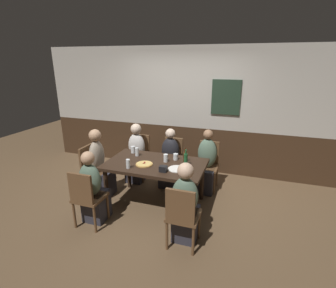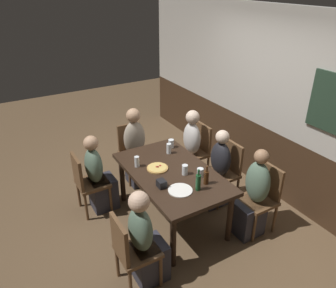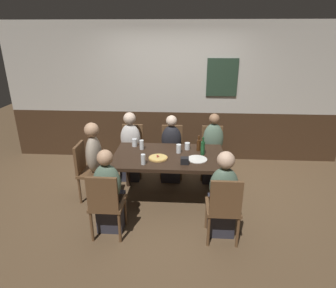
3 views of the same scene
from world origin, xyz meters
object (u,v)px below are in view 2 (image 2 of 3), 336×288
at_px(chair_right_far, 262,195).
at_px(pizza, 157,168).
at_px(dining_table, 172,177).
at_px(plate_white_large, 180,190).
at_px(person_head_west, 136,152).
at_px(tumbler_short, 137,162).
at_px(person_right_near, 145,244).
at_px(pint_glass_pale, 185,170).
at_px(beer_glass_tall, 200,173).
at_px(chair_right_near, 131,249).
at_px(chair_head_west, 132,149).
at_px(beer_bottle_brown, 206,177).
at_px(chair_left_near, 87,181).
at_px(beer_bottle_green, 198,182).
at_px(person_mid_far, 217,174).
at_px(chair_mid_far, 226,169).
at_px(person_right_far, 252,200).
at_px(condiment_caddy, 161,184).
at_px(person_left_far, 189,151).
at_px(beer_glass_half, 169,149).
at_px(chair_left_far, 198,149).
at_px(highball_clear, 171,144).
at_px(person_left_near, 99,179).

xyz_separation_m(chair_right_far, pizza, (-0.84, -1.01, 0.26)).
bearing_deg(dining_table, plate_white_large, -17.55).
distance_m(person_head_west, tumbler_short, 0.85).
xyz_separation_m(person_right_near, person_head_west, (-1.75, 0.73, 0.03)).
xyz_separation_m(pint_glass_pale, beer_glass_tall, (0.13, 0.14, -0.01)).
xyz_separation_m(chair_right_near, chair_head_west, (-1.91, 0.89, 0.00)).
height_order(chair_head_west, beer_bottle_brown, beer_bottle_brown).
xyz_separation_m(chair_left_near, chair_head_west, (-0.51, 0.89, 0.00)).
bearing_deg(beer_bottle_green, person_mid_far, 125.94).
height_order(chair_mid_far, person_right_far, person_right_far).
height_order(chair_left_near, condiment_caddy, chair_left_near).
relative_size(person_left_far, plate_white_large, 4.13).
height_order(person_right_near, beer_bottle_green, person_right_near).
distance_m(person_head_west, beer_glass_half, 0.72).
distance_m(chair_left_near, person_right_far, 2.14).
distance_m(chair_mid_far, person_mid_far, 0.17).
bearing_deg(pizza, tumbler_short, -132.23).
bearing_deg(chair_right_far, person_right_near, -90.00).
xyz_separation_m(dining_table, person_mid_far, (-0.00, 0.73, -0.19)).
relative_size(person_mid_far, plate_white_large, 3.99).
xyz_separation_m(dining_table, condiment_caddy, (0.23, -0.27, 0.13)).
distance_m(chair_left_far, highball_clear, 0.66).
bearing_deg(beer_bottle_green, person_head_west, -177.86).
relative_size(pizza, beer_glass_tall, 2.57).
relative_size(person_right_near, condiment_caddy, 10.32).
distance_m(chair_right_near, person_right_near, 0.16).
bearing_deg(chair_right_near, tumbler_short, 150.91).
xyz_separation_m(chair_right_near, person_mid_far, (-0.70, 1.62, -0.03)).
bearing_deg(person_right_near, person_left_far, 133.85).
relative_size(chair_right_far, person_left_near, 0.79).
xyz_separation_m(dining_table, chair_mid_far, (0.00, 0.89, -0.16)).
relative_size(chair_mid_far, chair_right_near, 1.00).
xyz_separation_m(person_right_near, beer_bottle_brown, (-0.27, 0.94, 0.35)).
bearing_deg(beer_glass_tall, dining_table, -137.64).
distance_m(dining_table, beer_bottle_green, 0.52).
height_order(chair_left_far, tumbler_short, tumbler_short).
xyz_separation_m(chair_left_near, chair_right_near, (1.40, 0.00, 0.00)).
bearing_deg(chair_left_far, person_right_far, -6.62).
bearing_deg(person_left_near, plate_white_large, 28.53).
xyz_separation_m(chair_right_far, person_mid_far, (-0.70, -0.16, -0.03)).
bearing_deg(plate_white_large, chair_left_near, -145.32).
distance_m(person_left_far, person_head_west, 0.81).
bearing_deg(chair_right_far, beer_glass_half, -148.48).
bearing_deg(condiment_caddy, person_right_far, 64.95).
xyz_separation_m(person_left_near, person_head_west, (-0.35, 0.73, 0.04)).
bearing_deg(person_head_west, beer_glass_tall, 10.43).
relative_size(chair_left_near, person_right_far, 0.76).
bearing_deg(condiment_caddy, pint_glass_pale, 103.57).
xyz_separation_m(person_left_far, plate_white_large, (1.10, -0.86, 0.25)).
bearing_deg(beer_bottle_brown, person_head_west, -172.00).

